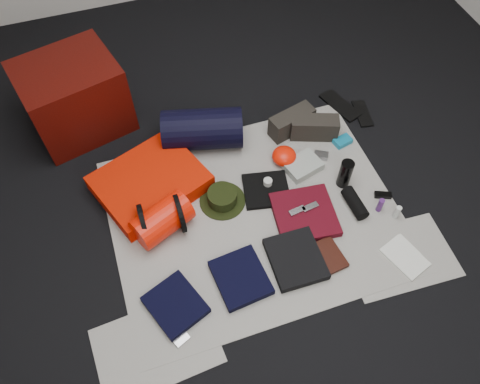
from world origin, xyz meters
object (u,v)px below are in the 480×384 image
object	(u,v)px
stuff_sack	(162,220)
water_bottle	(345,174)
paperback_book	(329,255)
red_cabinet	(74,97)
compact_camera	(321,155)
sleeping_pad	(150,182)
navy_duffel	(202,129)

from	to	relation	value
stuff_sack	water_bottle	world-z (taller)	water_bottle
paperback_book	red_cabinet	bearing A→B (deg)	121.54
compact_camera	paperback_book	bearing A→B (deg)	-80.63
stuff_sack	compact_camera	bearing A→B (deg)	10.07
sleeping_pad	stuff_sack	world-z (taller)	stuff_sack
red_cabinet	stuff_sack	bearing A→B (deg)	-86.04
sleeping_pad	compact_camera	world-z (taller)	sleeping_pad
water_bottle	compact_camera	world-z (taller)	water_bottle
red_cabinet	navy_duffel	size ratio (longest dim) A/B	1.17
water_bottle	paperback_book	distance (m)	0.51
red_cabinet	paperback_book	xyz separation A→B (m)	(1.11, -1.40, -0.22)
sleeping_pad	red_cabinet	bearing A→B (deg)	115.16
stuff_sack	sleeping_pad	bearing A→B (deg)	91.37
compact_camera	paperback_book	world-z (taller)	compact_camera
water_bottle	compact_camera	distance (m)	0.24
sleeping_pad	stuff_sack	xyz separation A→B (m)	(0.01, -0.30, 0.04)
red_cabinet	compact_camera	distance (m)	1.56
navy_duffel	paperback_book	xyz separation A→B (m)	(0.42, -0.98, -0.11)
navy_duffel	paperback_book	distance (m)	1.08
water_bottle	compact_camera	size ratio (longest dim) A/B	2.25
compact_camera	paperback_book	size ratio (longest dim) A/B	0.44
red_cabinet	sleeping_pad	xyz separation A→B (m)	(0.30, -0.65, -0.18)
sleeping_pad	water_bottle	bearing A→B (deg)	-17.09
navy_duffel	compact_camera	size ratio (longest dim) A/B	5.65
sleeping_pad	navy_duffel	size ratio (longest dim) A/B	1.21
stuff_sack	compact_camera	distance (m)	1.06
red_cabinet	water_bottle	xyz separation A→B (m)	(1.39, -0.98, -0.13)
stuff_sack	paperback_book	world-z (taller)	stuff_sack
red_cabinet	water_bottle	size ratio (longest dim) A/B	2.95
navy_duffel	water_bottle	xyz separation A→B (m)	(0.70, -0.57, -0.03)
sleeping_pad	paperback_book	bearing A→B (deg)	-42.95
sleeping_pad	paperback_book	size ratio (longest dim) A/B	3.01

